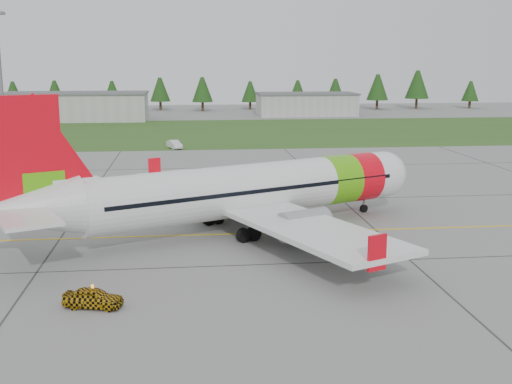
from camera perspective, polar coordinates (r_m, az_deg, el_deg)
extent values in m
plane|color=gray|center=(43.50, 0.87, -6.47)|extent=(320.00, 320.00, 0.00)
cylinder|color=silver|center=(51.63, -0.37, 0.23)|extent=(27.01, 15.21, 4.16)
sphere|color=silver|center=(59.71, 11.22, 1.57)|extent=(4.16, 4.16, 4.16)
cone|color=silver|center=(45.51, -19.91, -1.55)|extent=(8.52, 6.87, 4.16)
cube|color=black|center=(59.86, 11.47, 1.94)|extent=(2.70, 3.23, 0.60)
cylinder|color=#54B00D|center=(56.33, 7.16, 1.10)|extent=(4.27, 5.01, 4.24)
cylinder|color=red|center=(57.92, 9.17, 1.33)|extent=(3.89, 4.83, 4.24)
cube|color=silver|center=(51.61, -0.88, -1.11)|extent=(19.40, 33.55, 0.38)
cube|color=red|center=(66.12, -9.01, 2.09)|extent=(1.25, 0.70, 2.13)
cube|color=red|center=(37.45, 10.71, -5.32)|extent=(1.25, 0.70, 2.13)
cylinder|color=gray|center=(57.52, -2.39, -0.39)|extent=(4.42, 3.62, 2.24)
cylinder|color=gray|center=(47.76, 4.30, -2.91)|extent=(4.42, 3.62, 2.24)
cube|color=red|center=(44.91, -19.96, 2.93)|extent=(4.63, 2.37, 8.11)
cube|color=#54B00D|center=(45.52, -18.30, 0.14)|extent=(2.71, 1.55, 2.56)
cube|color=silver|center=(45.36, -20.59, -1.29)|extent=(8.16, 12.59, 0.23)
cylinder|color=slate|center=(58.82, 9.57, -1.07)|extent=(0.19, 0.19, 1.49)
cylinder|color=black|center=(58.91, 9.56, -1.43)|extent=(0.78, 0.57, 0.73)
cylinder|color=slate|center=(53.94, -3.43, -1.79)|extent=(0.23, 0.23, 2.03)
cylinder|color=black|center=(53.86, -3.83, -2.32)|extent=(1.21, 0.89, 1.11)
cylinder|color=slate|center=(48.85, -0.22, -3.19)|extent=(0.23, 0.23, 2.03)
cylinder|color=black|center=(48.76, -0.65, -3.78)|extent=(1.21, 0.89, 1.11)
imported|color=#D69D0B|center=(36.86, -14.37, -7.49)|extent=(1.42, 1.57, 3.34)
imported|color=silver|center=(100.69, -7.28, 4.97)|extent=(1.77, 1.73, 4.02)
cube|color=#30561E|center=(123.87, -3.88, 5.34)|extent=(320.00, 50.00, 0.03)
cube|color=gold|center=(51.11, -0.25, -3.68)|extent=(120.00, 0.25, 0.02)
cube|color=#A8A8A3|center=(153.41, -15.72, 7.27)|extent=(32.00, 14.00, 6.00)
cube|color=#A8A8A3|center=(162.23, 4.48, 7.73)|extent=(24.00, 12.00, 5.20)
cylinder|color=slate|center=(102.65, -21.71, 8.86)|extent=(0.50, 0.50, 20.00)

